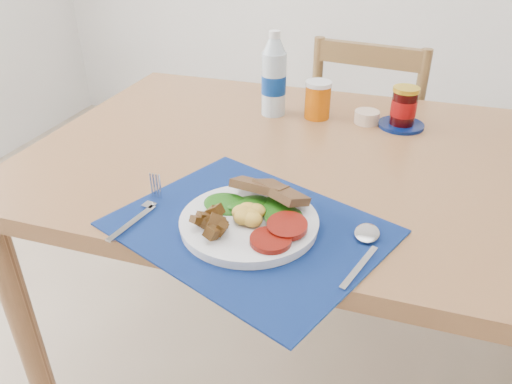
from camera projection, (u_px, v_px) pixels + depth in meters
table at (328, 187)px, 1.20m from camera, size 1.40×0.90×0.75m
chair_far at (368, 130)px, 1.79m from camera, size 0.44×0.43×1.07m
placemat at (249, 228)px, 0.90m from camera, size 0.56×0.50×0.00m
breakfast_plate at (246, 219)px, 0.89m from camera, size 0.25×0.25×0.06m
fork at (143, 211)px, 0.94m from camera, size 0.03×0.18×0.00m
spoon at (365, 243)px, 0.85m from camera, size 0.05×0.19×0.01m
water_bottle at (274, 79)px, 1.33m from camera, size 0.07×0.07×0.23m
juice_glass at (318, 101)px, 1.33m from camera, size 0.07×0.07×0.09m
ramekin at (367, 117)px, 1.32m from camera, size 0.07×0.07×0.03m
jam_on_saucer at (403, 110)px, 1.28m from camera, size 0.12×0.12×0.11m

